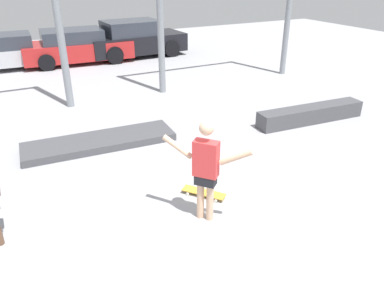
{
  "coord_description": "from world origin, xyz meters",
  "views": [
    {
      "loc": [
        -3.04,
        -4.14,
        3.68
      ],
      "look_at": [
        -0.24,
        1.24,
        0.75
      ],
      "focal_mm": 35.0,
      "sensor_mm": 36.0,
      "label": 1
    }
  ],
  "objects_px": {
    "parked_car_red": "(76,47)",
    "parked_car_silver": "(2,52)",
    "skateboard": "(204,192)",
    "grind_box": "(311,114)",
    "manual_pad": "(100,142)",
    "parked_car_black": "(135,39)",
    "skateboarder": "(206,166)"
  },
  "relations": [
    {
      "from": "grind_box",
      "to": "parked_car_silver",
      "type": "relative_size",
      "value": 0.66
    },
    {
      "from": "parked_car_red",
      "to": "manual_pad",
      "type": "bearing_deg",
      "value": -95.39
    },
    {
      "from": "grind_box",
      "to": "parked_car_silver",
      "type": "height_order",
      "value": "parked_car_silver"
    },
    {
      "from": "skateboard",
      "to": "parked_car_silver",
      "type": "relative_size",
      "value": 0.16
    },
    {
      "from": "skateboard",
      "to": "parked_car_black",
      "type": "relative_size",
      "value": 0.17
    },
    {
      "from": "skateboard",
      "to": "manual_pad",
      "type": "distance_m",
      "value": 3.06
    },
    {
      "from": "parked_car_red",
      "to": "parked_car_black",
      "type": "bearing_deg",
      "value": 3.87
    },
    {
      "from": "skateboard",
      "to": "parked_car_red",
      "type": "xyz_separation_m",
      "value": [
        0.21,
        11.05,
        0.59
      ]
    },
    {
      "from": "skateboarder",
      "to": "parked_car_red",
      "type": "distance_m",
      "value": 11.63
    },
    {
      "from": "parked_car_silver",
      "to": "skateboard",
      "type": "bearing_deg",
      "value": -75.12
    },
    {
      "from": "skateboarder",
      "to": "skateboard",
      "type": "bearing_deg",
      "value": 112.0
    },
    {
      "from": "parked_car_black",
      "to": "skateboarder",
      "type": "bearing_deg",
      "value": -107.15
    },
    {
      "from": "parked_car_red",
      "to": "grind_box",
      "type": "bearing_deg",
      "value": -63.78
    },
    {
      "from": "manual_pad",
      "to": "parked_car_silver",
      "type": "distance_m",
      "value": 8.63
    },
    {
      "from": "manual_pad",
      "to": "parked_car_black",
      "type": "bearing_deg",
      "value": 65.19
    },
    {
      "from": "manual_pad",
      "to": "skateboard",
      "type": "bearing_deg",
      "value": -69.48
    },
    {
      "from": "parked_car_silver",
      "to": "parked_car_black",
      "type": "bearing_deg",
      "value": -0.79
    },
    {
      "from": "skateboarder",
      "to": "parked_car_black",
      "type": "relative_size",
      "value": 0.39
    },
    {
      "from": "skateboarder",
      "to": "manual_pad",
      "type": "xyz_separation_m",
      "value": [
        -0.78,
        3.43,
        -0.86
      ]
    },
    {
      "from": "parked_car_silver",
      "to": "parked_car_black",
      "type": "height_order",
      "value": "parked_car_black"
    },
    {
      "from": "skateboard",
      "to": "parked_car_red",
      "type": "relative_size",
      "value": 0.17
    },
    {
      "from": "parked_car_black",
      "to": "skateboard",
      "type": "bearing_deg",
      "value": -106.43
    },
    {
      "from": "manual_pad",
      "to": "parked_car_red",
      "type": "bearing_deg",
      "value": 81.08
    },
    {
      "from": "parked_car_red",
      "to": "parked_car_silver",
      "type": "bearing_deg",
      "value": 177.42
    },
    {
      "from": "skateboard",
      "to": "manual_pad",
      "type": "bearing_deg",
      "value": 161.95
    },
    {
      "from": "skateboarder",
      "to": "parked_car_black",
      "type": "distance_m",
      "value": 12.02
    },
    {
      "from": "skateboarder",
      "to": "parked_car_red",
      "type": "height_order",
      "value": "skateboarder"
    },
    {
      "from": "skateboard",
      "to": "parked_car_silver",
      "type": "height_order",
      "value": "parked_car_silver"
    },
    {
      "from": "grind_box",
      "to": "manual_pad",
      "type": "height_order",
      "value": "grind_box"
    },
    {
      "from": "parked_car_red",
      "to": "skateboard",
      "type": "bearing_deg",
      "value": -87.57
    },
    {
      "from": "skateboard",
      "to": "grind_box",
      "type": "xyz_separation_m",
      "value": [
        4.11,
        1.74,
        0.14
      ]
    },
    {
      "from": "skateboarder",
      "to": "manual_pad",
      "type": "height_order",
      "value": "skateboarder"
    }
  ]
}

